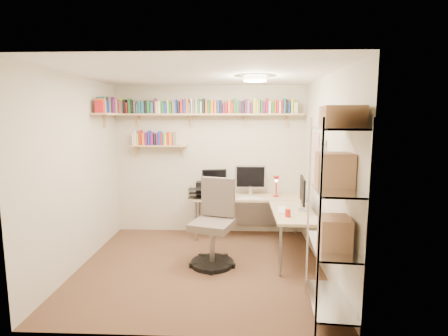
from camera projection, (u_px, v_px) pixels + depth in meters
The scene contains 6 objects.
ground at pixel (201, 267), 4.65m from camera, with size 3.20×3.20×0.00m, color #482A1F.
room_shell at pixel (200, 151), 4.43m from camera, with size 3.24×3.04×2.52m.
wall_shelves at pixel (182, 114), 5.67m from camera, with size 3.12×1.09×0.80m.
corner_desk at pixel (251, 200), 5.50m from camera, with size 1.83×1.78×1.19m.
office_chair at pixel (214, 229), 4.69m from camera, with size 0.64×0.65×1.16m.
wire_rack at pixel (336, 180), 3.32m from camera, with size 0.49×0.89×2.08m.
Camera 1 is at (0.49, -4.40, 1.97)m, focal length 28.00 mm.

